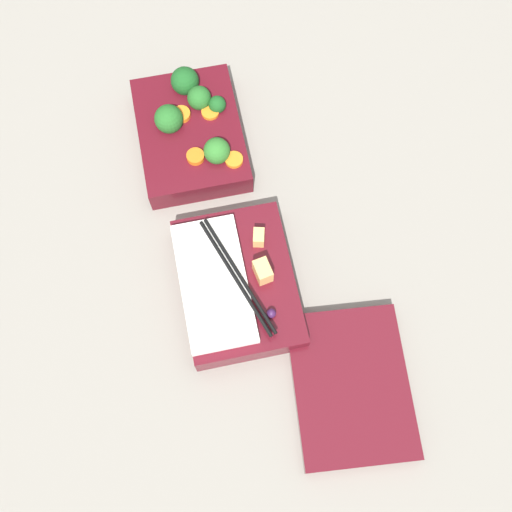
# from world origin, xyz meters

# --- Properties ---
(ground_plane) EXTENTS (3.00, 3.00, 0.00)m
(ground_plane) POSITION_xyz_m (0.00, 0.00, 0.00)
(ground_plane) COLOR gray
(bento_tray_vegetable) EXTENTS (0.21, 0.16, 0.08)m
(bento_tray_vegetable) POSITION_xyz_m (-0.12, -0.01, 0.03)
(bento_tray_vegetable) COLOR #510F19
(bento_tray_vegetable) RESTS_ON ground_plane
(bento_tray_rice) EXTENTS (0.21, 0.16, 0.07)m
(bento_tray_rice) POSITION_xyz_m (0.14, 0.01, 0.02)
(bento_tray_rice) COLOR #510F19
(bento_tray_rice) RESTS_ON ground_plane
(bento_lid) EXTENTS (0.22, 0.17, 0.02)m
(bento_lid) POSITION_xyz_m (0.31, 0.13, 0.01)
(bento_lid) COLOR #510F19
(bento_lid) RESTS_ON ground_plane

